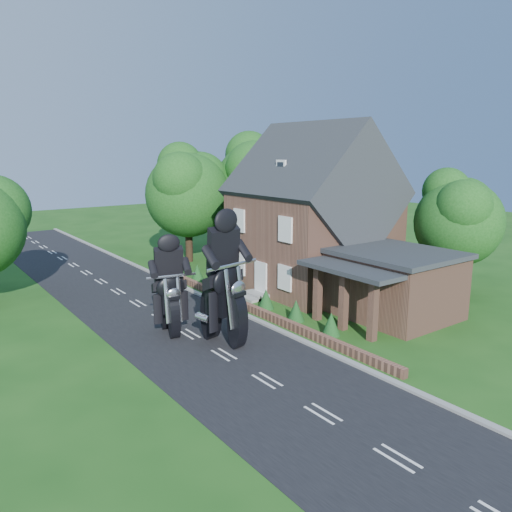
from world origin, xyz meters
TOP-DOWN VIEW (x-y plane):
  - ground at (0.00, 0.00)m, footprint 120.00×120.00m
  - road at (0.00, 0.00)m, footprint 7.00×80.00m
  - kerb at (3.65, 0.00)m, footprint 0.30×80.00m
  - garden_wall at (4.30, 5.00)m, footprint 0.30×22.00m
  - house at (10.49, 6.00)m, footprint 9.54×8.64m
  - annex at (9.87, -0.80)m, footprint 7.05×5.94m
  - tree_annex_side at (17.13, 0.10)m, footprint 5.64×5.20m
  - tree_house_right at (16.65, 8.62)m, footprint 6.51×6.00m
  - tree_behind_house at (14.18, 16.14)m, footprint 7.81×7.20m
  - tree_behind_left at (8.16, 17.13)m, footprint 6.94×6.40m
  - shrub_a at (5.30, -1.00)m, footprint 0.90×0.90m
  - shrub_b at (5.30, 1.50)m, footprint 0.90×0.90m
  - shrub_c at (5.30, 4.00)m, footprint 0.90×0.90m
  - shrub_d at (5.30, 9.00)m, footprint 0.90×0.90m
  - shrub_e at (5.30, 11.50)m, footprint 0.90×0.90m
  - shrub_f at (5.30, 14.00)m, footprint 0.90×0.90m
  - motorcycle_lead at (0.73, 1.10)m, footprint 0.86×2.01m
  - motorcycle_follow at (-0.65, 3.58)m, footprint 0.69×1.59m

SIDE VIEW (x-z plane):
  - ground at x=0.00m, z-range 0.00..0.00m
  - road at x=0.00m, z-range 0.00..0.02m
  - kerb at x=3.65m, z-range 0.00..0.12m
  - garden_wall at x=4.30m, z-range 0.00..0.40m
  - shrub_a at x=5.30m, z-range 0.00..1.10m
  - shrub_b at x=5.30m, z-range 0.00..1.10m
  - shrub_c at x=5.30m, z-range 0.00..1.10m
  - shrub_d at x=5.30m, z-range 0.00..1.10m
  - shrub_e at x=5.30m, z-range 0.00..1.10m
  - shrub_f at x=5.30m, z-range 0.00..1.10m
  - motorcycle_follow at x=-0.65m, z-range 0.00..1.43m
  - motorcycle_lead at x=0.73m, z-range 0.00..1.82m
  - annex at x=9.87m, z-range 0.05..3.49m
  - house at x=10.49m, z-range -0.78..9.46m
  - tree_annex_side at x=17.13m, z-range 0.95..8.43m
  - tree_house_right at x=16.65m, z-range 0.99..9.39m
  - tree_behind_left at x=8.16m, z-range 1.15..10.31m
  - tree_behind_house at x=14.18m, z-range 1.19..11.27m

